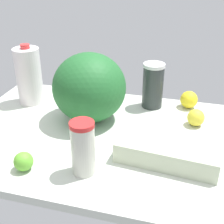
{
  "coord_description": "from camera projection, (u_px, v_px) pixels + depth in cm",
  "views": [
    {
      "loc": [
        -26.39,
        96.35,
        65.83
      ],
      "look_at": [
        0.0,
        0.0,
        13.0
      ],
      "focal_mm": 50.0,
      "sensor_mm": 36.0,
      "label": 1
    }
  ],
  "objects": [
    {
      "name": "shaker_bottle",
      "position": [
        153.0,
        85.0,
        1.35
      ],
      "size": [
        9.25,
        9.25,
        19.82
      ],
      "color": "#2B3232",
      "rests_on": "countertop"
    },
    {
      "name": "milk_jug",
      "position": [
        29.0,
        76.0,
        1.38
      ],
      "size": [
        11.25,
        11.25,
        26.77
      ],
      "color": "white",
      "rests_on": "countertop"
    },
    {
      "name": "lemon_far_back",
      "position": [
        196.0,
        118.0,
        1.23
      ],
      "size": [
        6.77,
        6.77,
        6.77
      ],
      "primitive_type": "sphere",
      "color": "yellow",
      "rests_on": "countertop"
    },
    {
      "name": "watermelon",
      "position": [
        89.0,
        88.0,
        1.23
      ],
      "size": [
        29.17,
        29.17,
        27.63
      ],
      "primitive_type": "ellipsoid",
      "color": "#22642D",
      "rests_on": "countertop"
    },
    {
      "name": "countertop",
      "position": [
        112.0,
        139.0,
        1.18
      ],
      "size": [
        120.0,
        76.0,
        3.0
      ],
      "primitive_type": "cube",
      "color": "silver",
      "rests_on": "ground"
    },
    {
      "name": "tumbler_cup",
      "position": [
        83.0,
        148.0,
        0.94
      ],
      "size": [
        7.57,
        7.57,
        17.96
      ],
      "color": "beige",
      "rests_on": "countertop"
    },
    {
      "name": "egg_carton",
      "position": [
        167.0,
        154.0,
        1.01
      ],
      "size": [
        34.03,
        14.51,
        6.87
      ],
      "primitive_type": "cube",
      "rotation": [
        0.0,
        0.0,
        -0.09
      ],
      "color": "beige",
      "rests_on": "countertop"
    },
    {
      "name": "lime_by_jug",
      "position": [
        24.0,
        161.0,
        0.98
      ],
      "size": [
        6.2,
        6.2,
        6.2
      ],
      "primitive_type": "sphere",
      "color": "#64B734",
      "rests_on": "countertop"
    },
    {
      "name": "lemon_beside_bowl",
      "position": [
        189.0,
        100.0,
        1.37
      ],
      "size": [
        7.54,
        7.54,
        7.54
      ],
      "primitive_type": "sphere",
      "color": "yellow",
      "rests_on": "countertop"
    }
  ]
}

